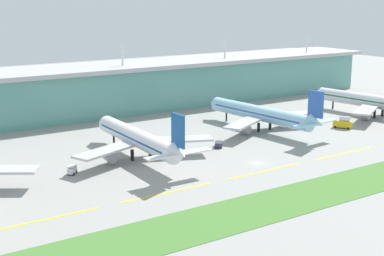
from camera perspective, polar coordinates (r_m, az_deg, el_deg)
The scene contains 13 objects.
ground_plane at distance 172.96m, azimuth 6.79°, elevation -3.67°, with size 600.00×600.00×0.00m, color gray.
terminal_building at distance 251.55m, azimuth -7.70°, elevation 4.18°, with size 288.00×34.00×30.37m.
airliner_near_middle at distance 176.42m, azimuth -5.53°, elevation -1.13°, with size 48.79×58.49×18.90m.
airliner_far_middle at distance 215.17m, azimuth 7.28°, elevation 1.45°, with size 48.59×61.15×18.90m.
airliner_farthest at distance 251.25m, azimuth 18.59°, elevation 2.57°, with size 48.43×65.40×18.90m.
taxiway_stripe_west at distance 133.73m, azimuth -15.28°, elevation -9.23°, with size 28.00×0.70×0.04m, color yellow.
taxiway_stripe_mid_west at distance 146.70m, azimuth -2.52°, elevation -6.71°, with size 28.00×0.70×0.04m, color yellow.
taxiway_stripe_centre at distance 165.73m, azimuth 7.64°, elevation -4.45°, with size 28.00×0.70×0.04m, color yellow.
taxiway_stripe_mid_east at distance 189.01m, azimuth 15.47°, elevation -2.59°, with size 28.00×0.70×0.04m, color yellow.
grass_verge at distance 152.87m, azimuth 13.93°, elevation -6.26°, with size 300.00×18.00×0.10m, color #477A33.
pushback_tug at distance 190.22m, azimuth 2.77°, elevation -1.68°, with size 4.63×4.93×1.85m.
baggage_cart at distance 164.87m, azimuth -12.34°, elevation -4.28°, with size 3.75×3.89×2.48m.
fuel_truck at distance 225.53m, azimuth 15.42°, elevation 0.54°, with size 5.70×7.57×4.95m.
Camera 1 is at (-107.46, -125.90, 50.15)m, focal length 51.37 mm.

